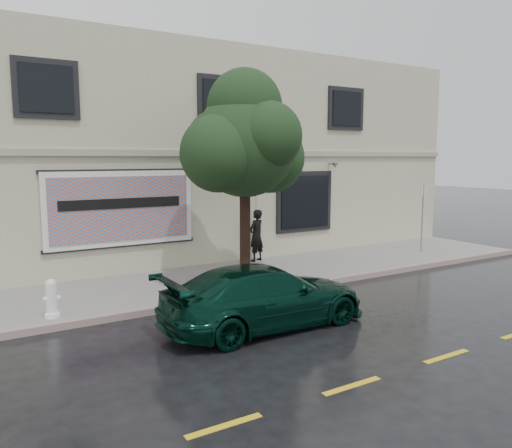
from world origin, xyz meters
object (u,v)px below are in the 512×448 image
car (265,296)px  street_tree (245,146)px  pedestrian (256,235)px  fire_hydrant (52,299)px

car → street_tree: bearing=-22.8°
pedestrian → street_tree: bearing=32.1°
street_tree → fire_hydrant: street_tree is taller
car → pedestrian: pedestrian is taller
car → fire_hydrant: car is taller
car → street_tree: street_tree is taller
car → pedestrian: size_ratio=2.64×
pedestrian → street_tree: 4.09m
pedestrian → street_tree: street_tree is taller
fire_hydrant → car: bearing=-46.8°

